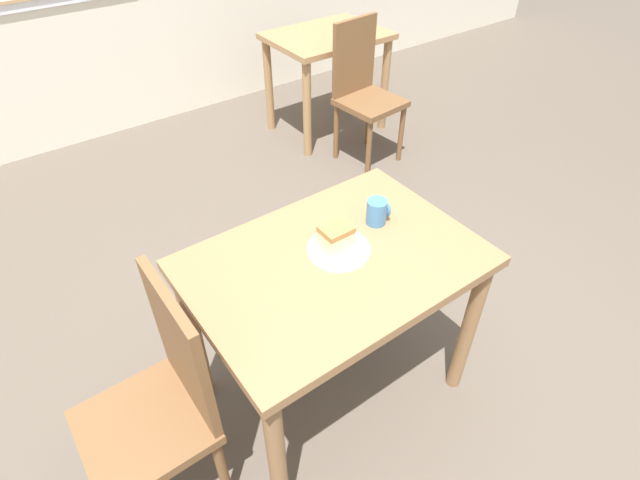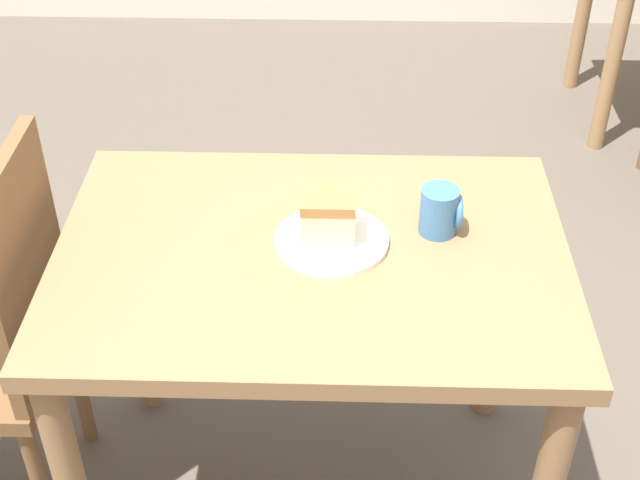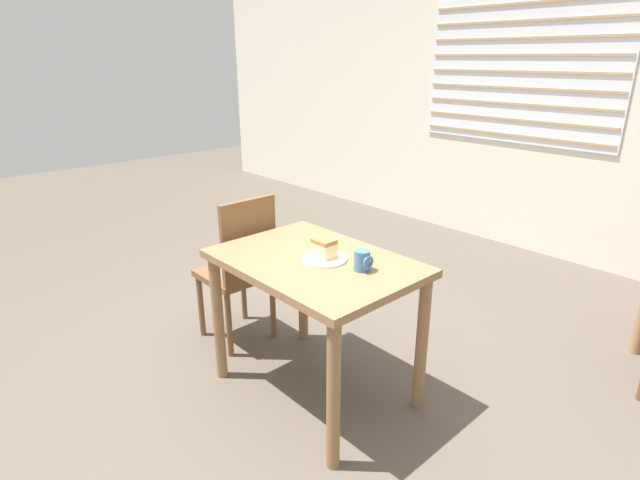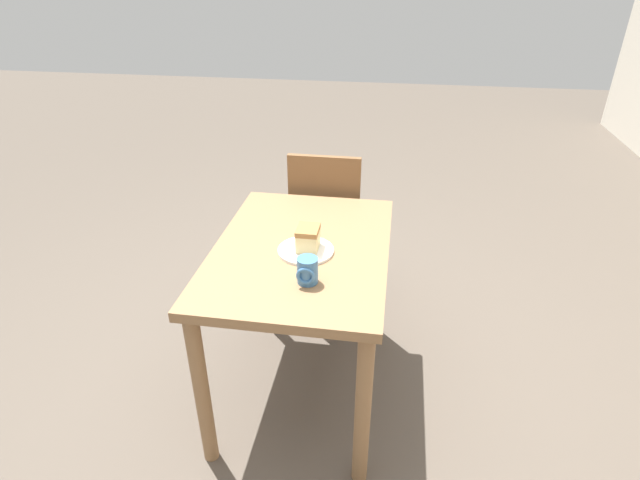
# 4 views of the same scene
# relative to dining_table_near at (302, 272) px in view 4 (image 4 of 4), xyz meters

# --- Properties ---
(ground_plane) EXTENTS (14.00, 14.00, 0.00)m
(ground_plane) POSITION_rel_dining_table_near_xyz_m (0.06, -0.12, -0.65)
(ground_plane) COLOR brown
(dining_table_near) EXTENTS (1.01, 0.71, 0.77)m
(dining_table_near) POSITION_rel_dining_table_near_xyz_m (0.00, 0.00, 0.00)
(dining_table_near) COLOR olive
(dining_table_near) RESTS_ON ground_plane
(chair_near_window) EXTENTS (0.39, 0.39, 0.95)m
(chair_near_window) POSITION_rel_dining_table_near_xyz_m (-0.69, 0.01, -0.14)
(chair_near_window) COLOR brown
(chair_near_window) RESTS_ON ground_plane
(plate) EXTENTS (0.23, 0.23, 0.01)m
(plate) POSITION_rel_dining_table_near_xyz_m (0.04, 0.03, 0.13)
(plate) COLOR white
(plate) RESTS_ON dining_table_near
(cake_slice) EXTENTS (0.11, 0.09, 0.09)m
(cake_slice) POSITION_rel_dining_table_near_xyz_m (0.03, 0.03, 0.18)
(cake_slice) COLOR beige
(cake_slice) RESTS_ON plate
(coffee_mug) EXTENTS (0.08, 0.08, 0.10)m
(coffee_mug) POSITION_rel_dining_table_near_xyz_m (0.25, 0.07, 0.17)
(coffee_mug) COLOR teal
(coffee_mug) RESTS_ON dining_table_near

